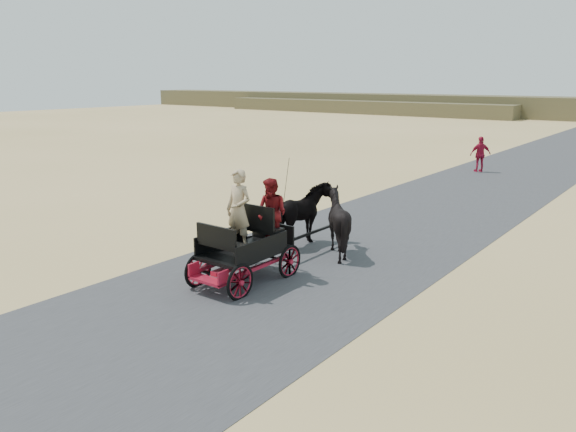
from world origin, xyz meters
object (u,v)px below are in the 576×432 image
Objects in this scene: carriage at (245,266)px; horse_right at (338,222)px; horse_left at (303,216)px; pedestrian at (480,154)px.

horse_right is (0.55, 3.00, 0.49)m from carriage.
horse_left is (-0.55, 3.00, 0.49)m from carriage.
horse_right reaches higher than horse_left.
horse_right is 0.98× the size of pedestrian.
pedestrian reaches higher than horse_right.
carriage is at bearing 79.61° from horse_right.
horse_left is at bearing 100.39° from carriage.
horse_left reaches higher than carriage.
carriage is at bearing 100.39° from horse_left.
carriage is 18.34m from pedestrian.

